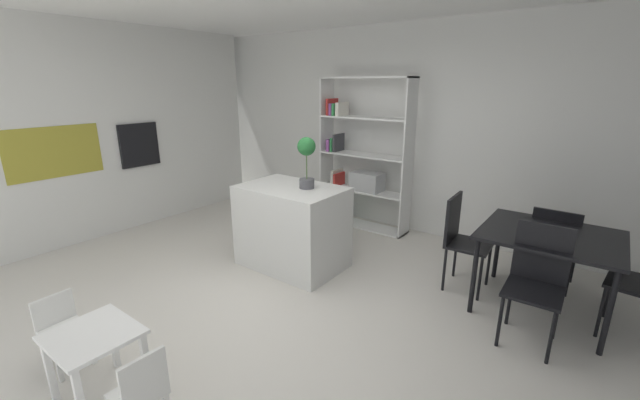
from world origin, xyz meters
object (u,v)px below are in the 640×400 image
potted_plant_on_island (307,156)px  child_chair_right (141,393)px  kitchen_island (292,227)px  child_table (94,345)px  child_chair_left (61,327)px  dining_chair_far (554,240)px  built_in_oven (139,145)px  dining_table (550,241)px  dining_chair_near (537,275)px  open_bookshelf (360,162)px  dining_chair_island_side (461,234)px

potted_plant_on_island → child_chair_right: size_ratio=0.91×
kitchen_island → child_table: kitchen_island is taller
child_chair_left → dining_chair_far: size_ratio=0.64×
built_in_oven → kitchen_island: bearing=5.0°
dining_chair_far → built_in_oven: bearing=16.7°
built_in_oven → child_chair_right: built_in_oven is taller
dining_table → dining_chair_near: bearing=-90.2°
open_bookshelf → potted_plant_on_island: bearing=-80.4°
child_chair_right → child_chair_left: bearing=-88.2°
potted_plant_on_island → dining_chair_near: 2.39m
child_chair_right → dining_table: (1.61, 2.95, 0.35)m
child_chair_right → dining_chair_island_side: size_ratio=0.63×
built_in_oven → kitchen_island: built_in_oven is taller
open_bookshelf → child_table: (0.38, -3.89, -0.54)m
dining_table → dining_chair_far: bearing=90.2°
child_chair_right → dining_table: bearing=153.2°
kitchen_island → child_chair_left: bearing=-96.4°
open_bookshelf → dining_table: (2.54, -0.94, -0.26)m
kitchen_island → potted_plant_on_island: bearing=21.0°
open_bookshelf → dining_chair_near: (2.53, -1.45, -0.38)m
open_bookshelf → dining_chair_near: open_bookshelf is taller
dining_table → dining_chair_island_side: size_ratio=1.16×
kitchen_island → open_bookshelf: size_ratio=0.54×
potted_plant_on_island → child_table: size_ratio=1.05×
dining_chair_island_side → dining_chair_near: dining_chair_near is taller
potted_plant_on_island → child_table: bearing=-87.1°
dining_table → dining_chair_near: size_ratio=1.15×
kitchen_island → dining_chair_island_side: (1.67, 0.65, 0.11)m
potted_plant_on_island → dining_table: 2.43m
built_in_oven → dining_chair_island_side: bearing=11.5°
kitchen_island → dining_table: 2.54m
child_table → dining_chair_near: bearing=48.6°
kitchen_island → child_chair_left: (-0.26, -2.29, -0.15)m
dining_chair_near → open_bookshelf: bearing=149.1°
child_chair_right → potted_plant_on_island: bearing=-162.3°
dining_chair_far → kitchen_island: bearing=27.0°
dining_table → potted_plant_on_island: bearing=-165.5°
dining_chair_island_side → child_table: bearing=152.3°
child_chair_left → dining_chair_near: bearing=-49.1°
kitchen_island → child_table: 2.31m
kitchen_island → open_bookshelf: bearing=93.3°
dining_chair_near → kitchen_island: bearing=-177.6°
potted_plant_on_island → open_bookshelf: 1.59m
kitchen_island → child_chair_left: kitchen_island is taller
open_bookshelf → built_in_oven: bearing=-144.4°
built_in_oven → dining_chair_island_side: built_in_oven is taller
child_chair_right → child_chair_left: child_chair_right is taller
open_bookshelf → dining_chair_near: 2.94m
dining_chair_near → child_chair_left: bearing=-139.0°
dining_chair_far → child_chair_right: bearing=66.4°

